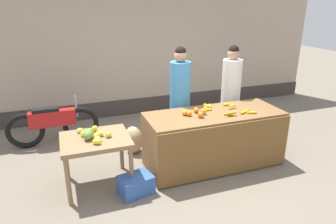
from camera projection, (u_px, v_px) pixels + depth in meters
The scene contains 12 objects.
ground_plane at pixel (181, 169), 4.79m from camera, with size 24.00×24.00×0.00m, color #756B5B.
market_wall_back at pixel (134, 44), 6.72m from camera, with size 9.08×0.23×3.22m.
fruit_stall_counter at pixel (214, 139), 4.80m from camera, with size 2.12×0.85×0.87m.
side_table_wooden at pixel (96, 145), 4.17m from camera, with size 0.92×0.77×0.74m.
banana_bunch_pile at pixel (226, 109), 4.74m from camera, with size 0.72×0.59×0.07m.
orange_pile at pixel (196, 112), 4.56m from camera, with size 0.36×0.30×0.09m.
mango_papaya_pile at pixel (91, 134), 4.12m from camera, with size 0.47×0.57×0.14m.
vendor_woman_blue_shirt at pixel (180, 100), 5.13m from camera, with size 0.34×0.34×1.81m.
vendor_woman_white_shirt at pixel (231, 94), 5.52m from camera, with size 0.34×0.34×1.77m.
parked_motorcycle at pixel (53, 123), 5.50m from camera, with size 1.60×0.18×0.88m.
produce_crate at pixel (136, 185), 4.15m from camera, with size 0.44×0.32×0.26m, color #3359A5.
produce_sack at pixel (133, 140), 5.25m from camera, with size 0.36×0.30×0.47m, color tan.
Camera 1 is at (-1.61, -3.87, 2.49)m, focal length 32.66 mm.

